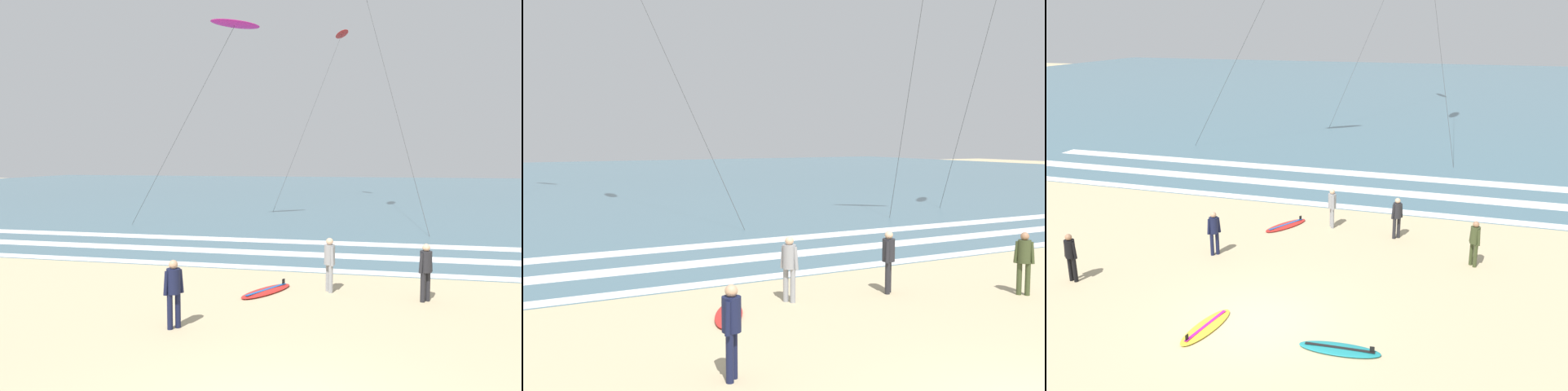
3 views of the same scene
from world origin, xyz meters
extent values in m
plane|color=tan|center=(0.00, 0.00, 0.00)|extent=(160.00, 160.00, 0.00)
cube|color=#476B7A|center=(0.00, 55.00, 0.01)|extent=(140.00, 90.00, 0.01)
cube|color=white|center=(-1.38, 10.40, 0.01)|extent=(37.44, 0.66, 0.01)
cube|color=white|center=(1.12, 13.13, 0.01)|extent=(42.68, 1.07, 0.01)
cube|color=white|center=(0.46, 16.09, 0.01)|extent=(39.82, 1.09, 0.01)
cylinder|color=black|center=(-6.68, 0.58, 0.41)|extent=(0.13, 0.13, 0.82)
cylinder|color=black|center=(-6.48, 0.55, 0.41)|extent=(0.13, 0.13, 0.82)
cylinder|color=black|center=(-6.58, 0.57, 1.11)|extent=(0.32, 0.32, 0.58)
cylinder|color=black|center=(-6.77, 0.60, 1.08)|extent=(0.15, 0.11, 0.56)
cylinder|color=black|center=(-6.40, 0.54, 1.08)|extent=(0.15, 0.11, 0.56)
sphere|color=#9E7051|center=(-6.58, 0.57, 1.49)|extent=(0.21, 0.21, 0.21)
cylinder|color=#232328|center=(2.75, 7.36, 0.41)|extent=(0.13, 0.13, 0.82)
cylinder|color=#232328|center=(2.61, 7.22, 0.41)|extent=(0.13, 0.13, 0.82)
cylinder|color=#232328|center=(2.68, 7.29, 1.11)|extent=(0.32, 0.32, 0.58)
cylinder|color=#232328|center=(2.82, 7.42, 1.08)|extent=(0.16, 0.16, 0.56)
cylinder|color=#232328|center=(2.54, 7.16, 1.08)|extent=(0.16, 0.16, 0.56)
sphere|color=#DBB28E|center=(2.68, 7.29, 1.49)|extent=(0.21, 0.21, 0.21)
cylinder|color=#141938|center=(-3.15, 3.89, 0.41)|extent=(0.13, 0.13, 0.82)
cylinder|color=#141938|center=(-3.28, 3.75, 0.41)|extent=(0.13, 0.13, 0.82)
cylinder|color=#141938|center=(-3.22, 3.82, 1.11)|extent=(0.32, 0.32, 0.58)
cylinder|color=#141938|center=(-3.09, 3.96, 1.08)|extent=(0.16, 0.16, 0.56)
cylinder|color=#141938|center=(-3.34, 3.68, 1.08)|extent=(0.16, 0.16, 0.56)
sphere|color=tan|center=(-3.22, 3.82, 1.49)|extent=(0.21, 0.21, 0.21)
cylinder|color=gray|center=(0.09, 7.63, 0.41)|extent=(0.13, 0.13, 0.82)
cylinder|color=gray|center=(-0.01, 7.81, 0.41)|extent=(0.13, 0.13, 0.82)
cylinder|color=gray|center=(0.04, 7.72, 1.11)|extent=(0.32, 0.32, 0.58)
cylinder|color=gray|center=(0.13, 7.55, 1.08)|extent=(0.14, 0.16, 0.56)
cylinder|color=gray|center=(-0.05, 7.88, 1.08)|extent=(0.14, 0.16, 0.56)
sphere|color=#DBB28E|center=(0.04, 7.72, 1.49)|extent=(0.21, 0.21, 0.21)
cylinder|color=#384223|center=(5.47, 5.57, 0.41)|extent=(0.13, 0.13, 0.82)
cylinder|color=#384223|center=(5.60, 5.42, 0.41)|extent=(0.13, 0.13, 0.82)
cylinder|color=#384223|center=(5.53, 5.50, 1.11)|extent=(0.32, 0.32, 0.58)
cylinder|color=#384223|center=(5.41, 5.64, 1.08)|extent=(0.16, 0.16, 0.56)
cylinder|color=#384223|center=(5.66, 5.36, 1.08)|extent=(0.16, 0.16, 0.56)
sphere|color=#9E7051|center=(5.53, 5.50, 1.49)|extent=(0.21, 0.21, 0.21)
ellipsoid|color=red|center=(-1.75, 7.26, 0.04)|extent=(1.51, 2.14, 0.09)
cube|color=#1959B2|center=(-1.75, 7.26, 0.09)|extent=(0.93, 1.62, 0.01)
cube|color=black|center=(-1.37, 7.98, 0.17)|extent=(0.07, 0.11, 0.16)
ellipsoid|color=yellow|center=(-1.23, -0.83, 0.04)|extent=(0.92, 2.17, 0.09)
cube|color=#BF198C|center=(-1.23, -0.83, 0.09)|extent=(0.38, 1.78, 0.01)
cube|color=black|center=(-1.36, -1.63, 0.17)|extent=(0.03, 0.12, 0.16)
ellipsoid|color=teal|center=(2.47, -0.83, 0.04)|extent=(2.12, 0.69, 0.09)
cube|color=black|center=(2.47, -0.83, 0.09)|extent=(1.79, 0.17, 0.01)
cube|color=black|center=(3.29, -0.79, 0.17)|extent=(0.12, 0.02, 0.16)
cylinder|color=#333333|center=(-9.60, 21.04, 5.92)|extent=(5.90, 2.01, 11.85)
cylinder|color=#333333|center=(-3.60, 35.18, 7.86)|extent=(4.20, 12.84, 15.74)
cylinder|color=#333333|center=(2.42, 23.67, 7.67)|extent=(3.54, 9.36, 15.34)
camera|label=1|loc=(1.08, -6.53, 3.90)|focal=33.78mm
camera|label=2|loc=(-7.35, -5.48, 3.97)|focal=44.19mm
camera|label=3|loc=(5.32, -12.92, 7.95)|focal=38.94mm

